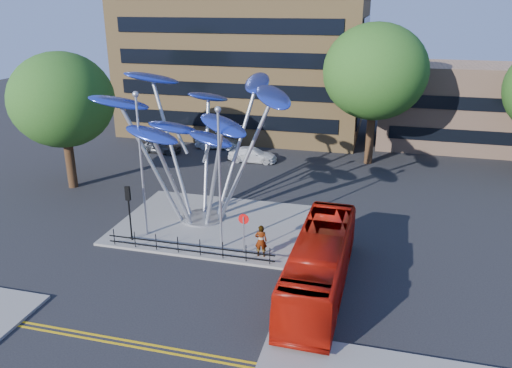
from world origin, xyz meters
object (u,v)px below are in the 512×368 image
(traffic_light_island, at_px, (129,202))
(parked_car_right, at_px, (252,155))
(tree_right, at_px, (375,72))
(parked_car_left, at_px, (160,146))
(leaf_sculpture, at_px, (198,118))
(street_lamp_left, at_px, (140,153))
(no_entry_sign_island, at_px, (244,227))
(street_lamp_right, at_px, (219,166))
(pedestrian, at_px, (261,241))
(red_bus, at_px, (320,263))
(parked_car_mid, at_px, (216,142))
(tree_left, at_px, (62,100))

(traffic_light_island, xyz_separation_m, parked_car_right, (2.87, 17.34, -1.97))
(traffic_light_island, bearing_deg, tree_right, 56.31)
(traffic_light_island, bearing_deg, parked_car_left, 109.64)
(leaf_sculpture, bearing_deg, street_lamp_left, -127.40)
(tree_right, bearing_deg, no_entry_sign_island, -107.12)
(street_lamp_right, bearing_deg, tree_right, 68.46)
(no_entry_sign_island, bearing_deg, pedestrian, -0.93)
(red_bus, xyz_separation_m, parked_car_mid, (-13.23, 22.88, -0.82))
(street_lamp_left, bearing_deg, no_entry_sign_island, -8.61)
(tree_left, relative_size, no_entry_sign_island, 4.21)
(tree_left, height_order, leaf_sculpture, tree_left)
(parked_car_left, xyz_separation_m, parked_car_mid, (4.73, 2.68, -0.02))
(street_lamp_right, height_order, parked_car_right, street_lamp_right)
(pedestrian, bearing_deg, street_lamp_left, -14.69)
(traffic_light_island, bearing_deg, pedestrian, 0.00)
(red_bus, xyz_separation_m, parked_car_right, (-8.73, 19.73, -0.84))
(pedestrian, bearing_deg, street_lamp_right, -18.41)
(tree_left, relative_size, red_bus, 0.97)
(leaf_sculpture, height_order, red_bus, leaf_sculpture)
(street_lamp_right, distance_m, pedestrian, 4.74)
(red_bus, distance_m, parked_car_right, 21.59)
(red_bus, height_order, parked_car_right, red_bus)
(traffic_light_island, relative_size, parked_car_left, 0.85)
(no_entry_sign_island, height_order, pedestrian, no_entry_sign_island)
(no_entry_sign_island, distance_m, parked_car_right, 17.85)
(street_lamp_right, bearing_deg, parked_car_mid, 109.62)
(tree_left, xyz_separation_m, traffic_light_island, (9.00, -7.50, -4.18))
(street_lamp_right, distance_m, parked_car_right, 17.62)
(no_entry_sign_island, bearing_deg, leaf_sculpture, 134.33)
(street_lamp_left, height_order, pedestrian, street_lamp_left)
(leaf_sculpture, bearing_deg, parked_car_mid, 105.62)
(tree_right, bearing_deg, leaf_sculpture, -123.31)
(parked_car_right, bearing_deg, tree_left, 128.02)
(tree_right, bearing_deg, parked_car_mid, 176.09)
(street_lamp_left, height_order, parked_car_mid, street_lamp_left)
(street_lamp_left, distance_m, parked_car_right, 17.17)
(tree_right, distance_m, parked_car_right, 12.73)
(parked_car_left, height_order, parked_car_right, parked_car_left)
(street_lamp_right, relative_size, red_bus, 0.78)
(tree_right, bearing_deg, pedestrian, -104.38)
(parked_car_right, bearing_deg, no_entry_sign_island, -168.24)
(no_entry_sign_island, bearing_deg, tree_right, 72.88)
(no_entry_sign_island, relative_size, parked_car_left, 0.61)
(street_lamp_right, xyz_separation_m, parked_car_mid, (-7.13, 20.00, -4.43))
(traffic_light_island, bearing_deg, red_bus, -11.61)
(no_entry_sign_island, bearing_deg, red_bus, -27.56)
(street_lamp_left, xyz_separation_m, street_lamp_right, (5.00, -0.50, -0.26))
(tree_right, height_order, street_lamp_right, tree_right)
(street_lamp_right, height_order, parked_car_left, street_lamp_right)
(traffic_light_island, xyz_separation_m, pedestrian, (8.00, 0.00, -1.52))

